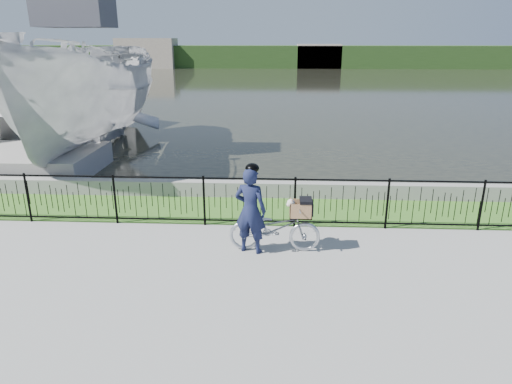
# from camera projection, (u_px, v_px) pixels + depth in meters

# --- Properties ---
(ground) EXTENTS (120.00, 120.00, 0.00)m
(ground) POSITION_uv_depth(u_px,v_px,m) (244.00, 258.00, 8.69)
(ground) COLOR gray
(ground) RESTS_ON ground
(grass_strip) EXTENTS (60.00, 2.00, 0.01)m
(grass_strip) POSITION_uv_depth(u_px,v_px,m) (252.00, 210.00, 11.14)
(grass_strip) COLOR #3C6D22
(grass_strip) RESTS_ON ground
(water) EXTENTS (120.00, 120.00, 0.00)m
(water) POSITION_uv_depth(u_px,v_px,m) (272.00, 86.00, 39.91)
(water) COLOR black
(water) RESTS_ON ground
(quay_wall) EXTENTS (60.00, 0.30, 0.40)m
(quay_wall) POSITION_uv_depth(u_px,v_px,m) (254.00, 189.00, 12.03)
(quay_wall) COLOR gray
(quay_wall) RESTS_ON ground
(fence) EXTENTS (14.00, 0.06, 1.15)m
(fence) POSITION_uv_depth(u_px,v_px,m) (249.00, 201.00, 10.02)
(fence) COLOR black
(fence) RESTS_ON ground
(far_treeline) EXTENTS (120.00, 6.00, 3.00)m
(far_treeline) POSITION_uv_depth(u_px,v_px,m) (276.00, 57.00, 64.98)
(far_treeline) COLOR #27441A
(far_treeline) RESTS_ON ground
(far_building_left) EXTENTS (8.00, 4.00, 4.00)m
(far_building_left) POSITION_uv_depth(u_px,v_px,m) (147.00, 53.00, 63.79)
(far_building_left) COLOR gray
(far_building_left) RESTS_ON ground
(far_building_right) EXTENTS (6.00, 3.00, 3.20)m
(far_building_right) POSITION_uv_depth(u_px,v_px,m) (319.00, 56.00, 63.24)
(far_building_right) COLOR gray
(far_building_right) RESTS_ON ground
(bicycle_rig) EXTENTS (1.77, 0.62, 1.10)m
(bicycle_rig) POSITION_uv_depth(u_px,v_px,m) (275.00, 227.00, 8.88)
(bicycle_rig) COLOR #ACB0B9
(bicycle_rig) RESTS_ON ground
(cyclist) EXTENTS (0.71, 0.57, 1.78)m
(cyclist) POSITION_uv_depth(u_px,v_px,m) (250.00, 209.00, 8.70)
(cyclist) COLOR #141A38
(cyclist) RESTS_ON ground
(boat_near) EXTENTS (4.51, 10.81, 5.91)m
(boat_near) POSITION_uv_depth(u_px,v_px,m) (85.00, 96.00, 15.29)
(boat_near) COLOR #B5B5B5
(boat_near) RESTS_ON water
(boat_far) EXTENTS (12.57, 14.01, 2.39)m
(boat_far) POSITION_uv_depth(u_px,v_px,m) (15.00, 113.00, 17.98)
(boat_far) COLOR #B5B5B5
(boat_far) RESTS_ON water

